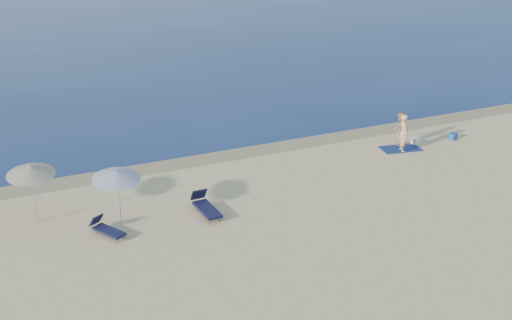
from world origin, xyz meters
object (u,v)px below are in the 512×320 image
(blue_cooler, at_px, (453,136))
(umbrella_near, at_px, (116,175))
(person_left, at_px, (404,133))
(person_right, at_px, (400,129))

(blue_cooler, bearing_deg, umbrella_near, 164.47)
(person_left, height_order, person_right, person_left)
(blue_cooler, relative_size, umbrella_near, 0.20)
(person_left, distance_m, blue_cooler, 3.50)
(person_right, height_order, blue_cooler, person_right)
(person_right, bearing_deg, person_left, 19.81)
(person_right, bearing_deg, umbrella_near, -36.13)
(person_left, xyz_separation_m, umbrella_near, (-14.47, -1.81, 1.10))
(person_left, height_order, blue_cooler, person_left)
(person_left, xyz_separation_m, person_right, (0.34, 0.76, -0.09))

